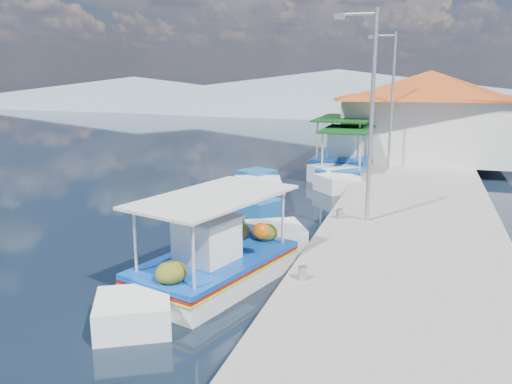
% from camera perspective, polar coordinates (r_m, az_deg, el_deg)
% --- Properties ---
extents(ground, '(160.00, 160.00, 0.00)m').
position_cam_1_polar(ground, '(15.26, -6.48, -5.46)').
color(ground, black).
rests_on(ground, ground).
extents(quay, '(5.00, 44.00, 0.50)m').
position_cam_1_polar(quay, '(19.70, 16.94, -0.98)').
color(quay, gray).
rests_on(quay, ground).
extents(bollards, '(0.20, 17.20, 0.30)m').
position_cam_1_polar(bollards, '(19.01, 10.64, 0.12)').
color(bollards, '#A5A8AD').
rests_on(bollards, quay).
extents(main_caique, '(3.35, 6.85, 2.35)m').
position_cam_1_polar(main_caique, '(12.21, -4.43, -7.91)').
color(main_caique, white).
rests_on(main_caique, ground).
extents(caique_green_canopy, '(2.16, 6.96, 2.60)m').
position_cam_1_polar(caique_green_canopy, '(24.21, 9.81, 2.25)').
color(caique_green_canopy, white).
rests_on(caique_green_canopy, ground).
extents(caique_blue_hull, '(3.06, 5.75, 1.08)m').
position_cam_1_polar(caique_blue_hull, '(19.69, 0.35, -0.29)').
color(caique_blue_hull, '#195A98').
rests_on(caique_blue_hull, ground).
extents(caique_far, '(2.57, 8.43, 2.95)m').
position_cam_1_polar(caique_far, '(26.30, 9.57, 3.45)').
color(caique_far, white).
rests_on(caique_far, ground).
extents(harbor_building, '(10.49, 10.49, 4.40)m').
position_cam_1_polar(harbor_building, '(28.24, 18.29, 8.18)').
color(harbor_building, silver).
rests_on(harbor_building, quay).
extents(lamp_post_near, '(1.21, 0.14, 6.00)m').
position_cam_1_polar(lamp_post_near, '(15.27, 12.21, 9.12)').
color(lamp_post_near, '#A5A8AD').
rests_on(lamp_post_near, quay).
extents(lamp_post_far, '(1.21, 0.14, 6.00)m').
position_cam_1_polar(lamp_post_far, '(24.24, 14.43, 10.30)').
color(lamp_post_far, '#A5A8AD').
rests_on(lamp_post_far, quay).
extents(mountain_ridge, '(171.40, 96.00, 5.50)m').
position_cam_1_polar(mountain_ridge, '(69.23, 18.51, 9.97)').
color(mountain_ridge, slate).
rests_on(mountain_ridge, ground).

